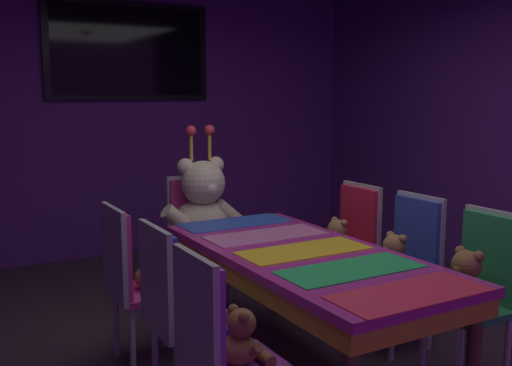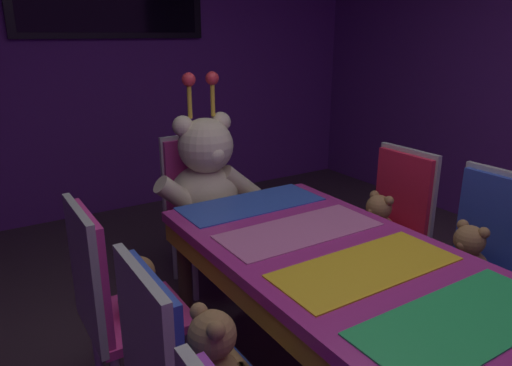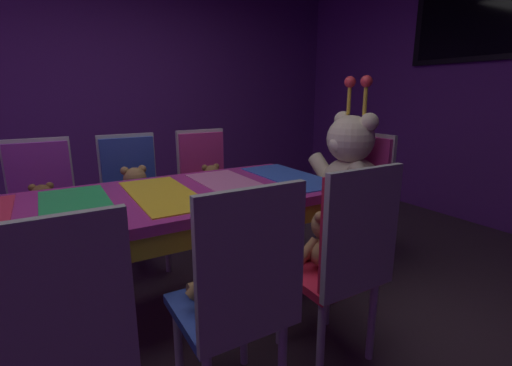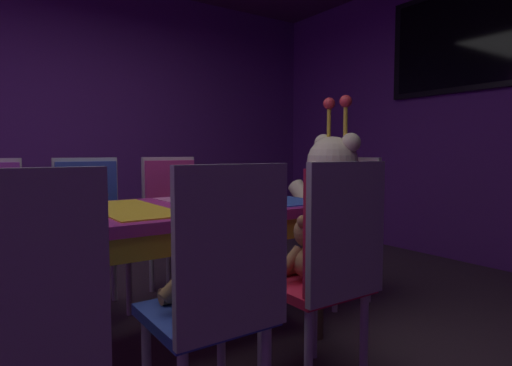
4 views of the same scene
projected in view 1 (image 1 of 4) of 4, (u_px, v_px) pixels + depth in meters
The scene contains 17 objects.
wall_back at pixel (128, 117), 6.05m from camera, with size 5.20×0.12×2.80m, color #59267F.
banquet_table at pixel (304, 266), 3.41m from camera, with size 0.90×2.02×0.75m.
chair_left_0 at pixel (213, 341), 2.50m from camera, with size 0.42×0.41×0.98m.
teddy_left_0 at pixel (242, 340), 2.58m from camera, with size 0.21×0.28×0.26m.
chair_left_1 at pixel (171, 299), 3.01m from camera, with size 0.42×0.41×0.98m.
teddy_left_1 at pixel (197, 295), 3.08m from camera, with size 0.26×0.34×0.32m.
chair_left_2 at pixel (128, 270), 3.51m from camera, with size 0.42×0.41×0.98m.
teddy_left_2 at pixel (151, 270), 3.59m from camera, with size 0.22×0.29×0.27m.
chair_right_0 at pixel (483, 279), 3.34m from camera, with size 0.42×0.41×0.98m.
teddy_right_0 at pixel (465, 282), 3.27m from camera, with size 0.27×0.35×0.33m.
chair_right_1 at pixel (410, 254), 3.86m from camera, with size 0.42×0.41×0.98m.
teddy_right_1 at pixel (393, 259), 3.79m from camera, with size 0.24×0.31×0.30m.
chair_right_2 at pixel (352, 237), 4.31m from camera, with size 0.42×0.41×0.98m.
teddy_right_2 at pixel (337, 242), 4.24m from camera, with size 0.24×0.31×0.29m.
throne_chair at pixel (195, 224), 4.74m from camera, with size 0.41×0.42×0.98m.
king_teddy_bear at pixel (204, 208), 4.57m from camera, with size 0.73×0.56×0.94m.
wall_tv at pixel (129, 51), 5.87m from camera, with size 1.66×0.06×0.96m.
Camera 1 is at (-1.87, -2.73, 1.63)m, focal length 41.58 mm.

